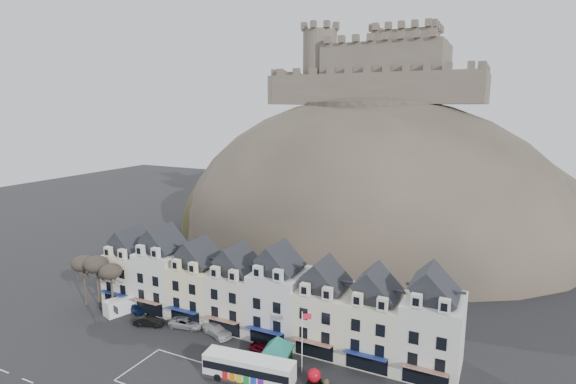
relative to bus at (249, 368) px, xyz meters
The scene contains 18 objects.
townhouse_terrace 13.25m from the bus, 113.60° to the left, with size 54.40×9.35×11.80m.
castle_hill 64.81m from the bus, 93.54° to the left, with size 100.00×76.00×68.00m.
castle 81.47m from the bus, 93.79° to the left, with size 50.20×22.20×22.00m.
tree_left_far 35.19m from the bus, 169.72° to the left, with size 3.61×3.61×8.24m.
tree_left_mid 32.34m from the bus, 168.76° to the left, with size 3.78×3.78×8.64m.
tree_left_near 29.33m from the bus, 167.60° to the left, with size 3.43×3.43×7.84m.
bus is the anchor object (origin of this frame).
bus_shelter 4.54m from the bus, 65.05° to the left, with size 6.62×6.62×4.26m.
red_buoy 7.56m from the bus, 21.13° to the left, with size 1.61×1.61×1.99m.
flagpole 7.07m from the bus, 40.83° to the left, with size 1.05×0.53×7.89m.
white_van 27.68m from the bus, 166.03° to the left, with size 3.80×5.65×2.38m.
planter_west 8.99m from the bus, 17.70° to the left, with size 1.23×0.87×1.11m.
car_navy 26.34m from the bus, 162.96° to the left, with size 1.63×4.05×1.38m, color #0D1C41.
car_black 20.74m from the bus, 165.43° to the left, with size 1.52×4.36×1.44m, color black.
car_silver 16.53m from the bus, 154.10° to the left, with size 2.33×4.98×1.41m, color #A5A6AC.
car_white 12.15m from the bus, 142.79° to the left, with size 2.14×5.27×1.53m, color beige.
car_maroon 5.80m from the bus, 101.28° to the left, with size 1.70×4.23×1.44m, color #500410.
car_charcoal 5.71m from the bus, 82.29° to the left, with size 1.35×3.89×1.28m, color black.
Camera 1 is at (30.02, -36.07, 31.40)m, focal length 28.00 mm.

